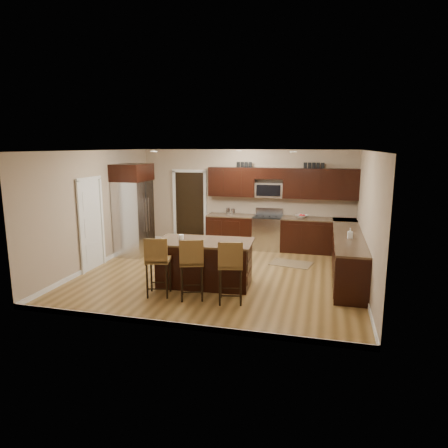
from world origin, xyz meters
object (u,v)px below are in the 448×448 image
(island, at_px, (205,264))
(refrigerator, at_px, (133,209))
(stool_mid, at_px, (192,262))
(stool_right, at_px, (231,265))
(range, at_px, (267,232))
(stool_left, at_px, (158,260))

(island, xyz_separation_m, refrigerator, (-2.47, 1.81, 0.77))
(island, bearing_deg, refrigerator, 140.33)
(stool_mid, bearing_deg, island, 71.46)
(stool_right, relative_size, refrigerator, 0.49)
(stool_right, distance_m, refrigerator, 4.19)
(island, height_order, refrigerator, refrigerator)
(island, height_order, stool_mid, stool_mid)
(range, xyz_separation_m, stool_mid, (-0.82, -4.00, 0.25))
(stool_mid, height_order, refrigerator, refrigerator)
(range, relative_size, refrigerator, 0.47)
(island, xyz_separation_m, stool_right, (0.74, -0.85, 0.29))
(stool_right, xyz_separation_m, refrigerator, (-3.21, 2.65, 0.48))
(island, distance_m, stool_mid, 0.89)
(stool_right, bearing_deg, refrigerator, 128.00)
(stool_mid, xyz_separation_m, stool_right, (0.73, -0.00, 0.00))
(range, height_order, refrigerator, refrigerator)
(stool_left, bearing_deg, island, 39.74)
(stool_left, relative_size, stool_mid, 0.99)
(range, bearing_deg, stool_mid, -101.53)
(stool_left, bearing_deg, stool_right, -12.34)
(island, height_order, stool_left, stool_left)
(range, height_order, stool_mid, stool_mid)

